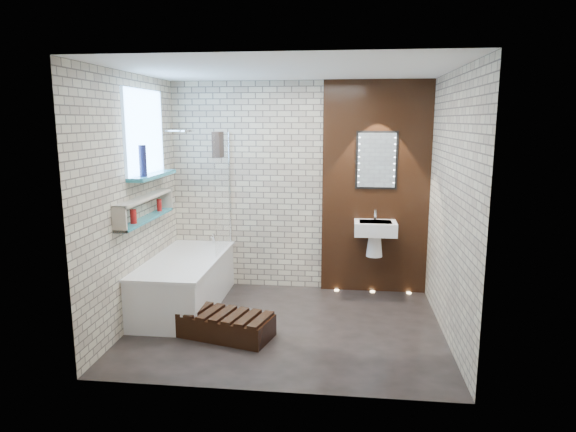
# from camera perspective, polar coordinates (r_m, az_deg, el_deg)

# --- Properties ---
(ground) EXTENTS (3.20, 3.20, 0.00)m
(ground) POSITION_cam_1_polar(r_m,az_deg,el_deg) (5.42, -0.19, -12.32)
(ground) COLOR black
(ground) RESTS_ON ground
(room_shell) EXTENTS (3.24, 3.20, 2.60)m
(room_shell) POSITION_cam_1_polar(r_m,az_deg,el_deg) (5.06, -0.19, 1.35)
(room_shell) COLOR tan
(room_shell) RESTS_ON ground
(walnut_panel) EXTENTS (1.30, 0.06, 2.60)m
(walnut_panel) POSITION_cam_1_polar(r_m,az_deg,el_deg) (6.29, 9.83, 3.05)
(walnut_panel) COLOR black
(walnut_panel) RESTS_ON ground
(clerestory_window) EXTENTS (0.18, 1.00, 0.94)m
(clerestory_window) POSITION_cam_1_polar(r_m,az_deg,el_deg) (5.73, -15.71, 8.11)
(clerestory_window) COLOR #7FADE0
(clerestory_window) RESTS_ON room_shell
(display_niche) EXTENTS (0.14, 1.30, 0.26)m
(display_niche) POSITION_cam_1_polar(r_m,az_deg,el_deg) (5.60, -15.74, 0.84)
(display_niche) COLOR teal
(display_niche) RESTS_ON room_shell
(bathtub) EXTENTS (0.79, 1.74, 0.70)m
(bathtub) POSITION_cam_1_polar(r_m,az_deg,el_deg) (5.99, -11.48, -7.31)
(bathtub) COLOR white
(bathtub) RESTS_ON ground
(bath_screen) EXTENTS (0.01, 0.78, 1.40)m
(bath_screen) POSITION_cam_1_polar(r_m,az_deg,el_deg) (6.08, -7.37, 2.67)
(bath_screen) COLOR white
(bath_screen) RESTS_ON bathtub
(towel) EXTENTS (0.09, 0.22, 0.29)m
(towel) POSITION_cam_1_polar(r_m,az_deg,el_deg) (5.87, -7.89, 7.96)
(towel) COLOR black
(towel) RESTS_ON bath_screen
(shower_head) EXTENTS (0.18, 0.18, 0.02)m
(shower_head) POSITION_cam_1_polar(r_m,az_deg,el_deg) (6.20, -11.31, 9.38)
(shower_head) COLOR silver
(shower_head) RESTS_ON room_shell
(washbasin) EXTENTS (0.50, 0.36, 0.58)m
(washbasin) POSITION_cam_1_polar(r_m,az_deg,el_deg) (6.19, 9.77, -1.89)
(washbasin) COLOR white
(washbasin) RESTS_ON walnut_panel
(led_mirror) EXTENTS (0.50, 0.02, 0.70)m
(led_mirror) POSITION_cam_1_polar(r_m,az_deg,el_deg) (6.22, 9.95, 6.20)
(led_mirror) COLOR black
(led_mirror) RESTS_ON walnut_panel
(walnut_step) EXTENTS (1.05, 0.67, 0.22)m
(walnut_step) POSITION_cam_1_polar(r_m,az_deg,el_deg) (5.21, -7.30, -12.12)
(walnut_step) COLOR black
(walnut_step) RESTS_ON ground
(niche_bottles) EXTENTS (0.06, 0.78, 0.14)m
(niche_bottles) POSITION_cam_1_polar(r_m,az_deg,el_deg) (5.52, -16.09, 0.33)
(niche_bottles) COLOR #AA451A
(niche_bottles) RESTS_ON display_niche
(sill_vases) EXTENTS (0.08, 0.08, 0.33)m
(sill_vases) POSITION_cam_1_polar(r_m,az_deg,el_deg) (5.46, -16.03, 5.99)
(sill_vases) COLOR #16193D
(sill_vases) RESTS_ON clerestory_window
(floor_uplights) EXTENTS (0.96, 0.06, 0.01)m
(floor_uplights) POSITION_cam_1_polar(r_m,az_deg,el_deg) (6.52, 9.49, -8.38)
(floor_uplights) COLOR #FFD899
(floor_uplights) RESTS_ON ground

